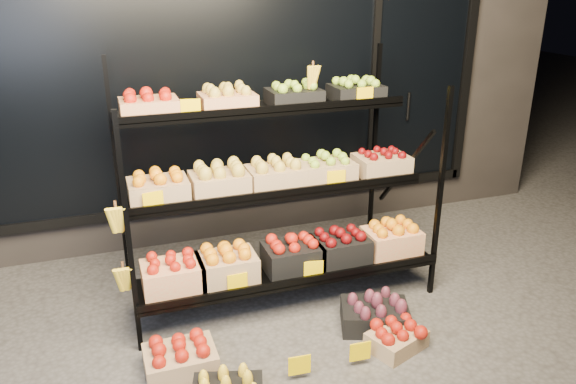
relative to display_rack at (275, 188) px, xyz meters
name	(u,v)px	position (x,y,z in m)	size (l,w,h in m)	color
ground	(307,333)	(0.01, -0.60, -0.79)	(24.00, 24.00, 0.00)	#514F4C
building	(211,22)	(0.01, 1.99, 0.96)	(6.00, 2.08, 3.50)	#2D2826
display_rack	(275,188)	(0.00, 0.00, 0.00)	(2.18, 1.02, 1.68)	black
tag_floor_a	(299,371)	(-0.19, -1.00, -0.73)	(0.13, 0.01, 0.12)	#FFCE00
tag_floor_b	(360,357)	(0.19, -1.00, -0.73)	(0.13, 0.01, 0.12)	#FFCE00
floor_crate_left	(180,357)	(-0.81, -0.70, -0.69)	(0.41, 0.30, 0.20)	tan
floor_crate_midright	(397,337)	(0.48, -0.92, -0.70)	(0.40, 0.35, 0.18)	tan
floor_crate_right	(375,313)	(0.46, -0.67, -0.69)	(0.51, 0.45, 0.21)	black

